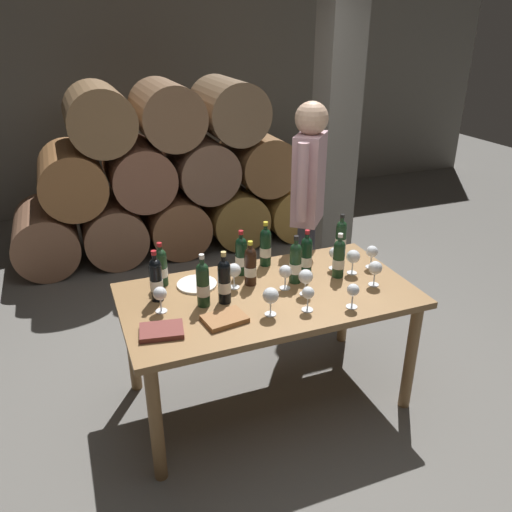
{
  "coord_description": "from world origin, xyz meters",
  "views": [
    {
      "loc": [
        -1.02,
        -2.42,
        2.21
      ],
      "look_at": [
        0.0,
        0.2,
        0.91
      ],
      "focal_mm": 35.94,
      "sensor_mm": 36.0,
      "label": 1
    }
  ],
  "objects_px": {
    "wine_bottle_2": "(161,267)",
    "wine_glass_4": "(285,272)",
    "leather_ledger": "(225,319)",
    "serving_plate": "(197,284)",
    "wine_glass_3": "(308,294)",
    "wine_bottle_0": "(341,238)",
    "wine_glass_1": "(160,294)",
    "wine_glass_2": "(353,291)",
    "wine_bottle_3": "(250,266)",
    "wine_glass_7": "(234,271)",
    "wine_bottle_8": "(241,255)",
    "wine_bottle_9": "(224,281)",
    "wine_bottle_4": "(295,262)",
    "sommelier_presenting": "(308,197)",
    "dining_table": "(268,306)",
    "wine_bottle_7": "(265,247)",
    "wine_glass_6": "(335,254)",
    "wine_bottle_6": "(203,284)",
    "wine_bottle_10": "(306,256)",
    "wine_bottle_5": "(339,258)",
    "wine_glass_0": "(375,269)",
    "wine_bottle_1": "(156,279)",
    "wine_glass_9": "(306,277)",
    "wine_glass_5": "(271,296)",
    "tasting_notebook": "(162,331)",
    "wine_glass_8": "(353,257)"
  },
  "relations": [
    {
      "from": "wine_glass_0",
      "to": "wine_glass_7",
      "type": "xyz_separation_m",
      "value": [
        -0.79,
        0.27,
        0.0
      ]
    },
    {
      "from": "wine_glass_2",
      "to": "leather_ledger",
      "type": "bearing_deg",
      "value": 170.43
    },
    {
      "from": "wine_bottle_9",
      "to": "leather_ledger",
      "type": "distance_m",
      "value": 0.24
    },
    {
      "from": "wine_bottle_8",
      "to": "wine_glass_6",
      "type": "relative_size",
      "value": 1.98
    },
    {
      "from": "wine_glass_2",
      "to": "wine_glass_6",
      "type": "relative_size",
      "value": 0.98
    },
    {
      "from": "wine_bottle_0",
      "to": "wine_glass_1",
      "type": "relative_size",
      "value": 1.97
    },
    {
      "from": "wine_bottle_3",
      "to": "wine_bottle_6",
      "type": "relative_size",
      "value": 0.9
    },
    {
      "from": "dining_table",
      "to": "wine_glass_7",
      "type": "bearing_deg",
      "value": 141.51
    },
    {
      "from": "wine_bottle_7",
      "to": "wine_glass_3",
      "type": "relative_size",
      "value": 2.08
    },
    {
      "from": "leather_ledger",
      "to": "serving_plate",
      "type": "bearing_deg",
      "value": 85.1
    },
    {
      "from": "wine_glass_3",
      "to": "wine_glass_2",
      "type": "bearing_deg",
      "value": -13.92
    },
    {
      "from": "wine_glass_3",
      "to": "wine_bottle_4",
      "type": "bearing_deg",
      "value": 76.57
    },
    {
      "from": "wine_bottle_2",
      "to": "wine_glass_4",
      "type": "height_order",
      "value": "wine_bottle_2"
    },
    {
      "from": "wine_bottle_8",
      "to": "wine_bottle_9",
      "type": "xyz_separation_m",
      "value": [
        -0.21,
        -0.3,
        0.01
      ]
    },
    {
      "from": "wine_bottle_8",
      "to": "wine_glass_4",
      "type": "bearing_deg",
      "value": -57.94
    },
    {
      "from": "wine_glass_1",
      "to": "wine_glass_8",
      "type": "xyz_separation_m",
      "value": [
        1.21,
        0.03,
        0.01
      ]
    },
    {
      "from": "wine_bottle_1",
      "to": "wine_glass_5",
      "type": "relative_size",
      "value": 1.89
    },
    {
      "from": "wine_bottle_1",
      "to": "wine_glass_9",
      "type": "xyz_separation_m",
      "value": [
        0.81,
        -0.25,
        -0.02
      ]
    },
    {
      "from": "wine_bottle_4",
      "to": "sommelier_presenting",
      "type": "relative_size",
      "value": 0.18
    },
    {
      "from": "wine_bottle_2",
      "to": "wine_glass_3",
      "type": "relative_size",
      "value": 1.91
    },
    {
      "from": "dining_table",
      "to": "wine_glass_0",
      "type": "xyz_separation_m",
      "value": [
        0.63,
        -0.14,
        0.2
      ]
    },
    {
      "from": "wine_bottle_4",
      "to": "sommelier_presenting",
      "type": "distance_m",
      "value": 0.81
    },
    {
      "from": "wine_bottle_3",
      "to": "serving_plate",
      "type": "relative_size",
      "value": 1.17
    },
    {
      "from": "wine_glass_2",
      "to": "wine_glass_6",
      "type": "bearing_deg",
      "value": 72.67
    },
    {
      "from": "wine_bottle_3",
      "to": "wine_glass_4",
      "type": "relative_size",
      "value": 1.86
    },
    {
      "from": "wine_glass_2",
      "to": "tasting_notebook",
      "type": "distance_m",
      "value": 1.05
    },
    {
      "from": "sommelier_presenting",
      "to": "wine_glass_9",
      "type": "bearing_deg",
      "value": -116.94
    },
    {
      "from": "wine_bottle_5",
      "to": "wine_glass_0",
      "type": "xyz_separation_m",
      "value": [
        0.14,
        -0.18,
        -0.01
      ]
    },
    {
      "from": "wine_bottle_3",
      "to": "wine_glass_7",
      "type": "relative_size",
      "value": 1.79
    },
    {
      "from": "dining_table",
      "to": "sommelier_presenting",
      "type": "relative_size",
      "value": 0.99
    },
    {
      "from": "wine_bottle_0",
      "to": "wine_bottle_5",
      "type": "height_order",
      "value": "wine_bottle_0"
    },
    {
      "from": "wine_glass_0",
      "to": "wine_glass_4",
      "type": "height_order",
      "value": "wine_glass_0"
    },
    {
      "from": "wine_bottle_3",
      "to": "serving_plate",
      "type": "height_order",
      "value": "wine_bottle_3"
    },
    {
      "from": "wine_bottle_3",
      "to": "wine_bottle_8",
      "type": "distance_m",
      "value": 0.15
    },
    {
      "from": "wine_bottle_0",
      "to": "wine_bottle_10",
      "type": "relative_size",
      "value": 0.99
    },
    {
      "from": "wine_bottle_10",
      "to": "wine_glass_6",
      "type": "distance_m",
      "value": 0.21
    },
    {
      "from": "wine_bottle_6",
      "to": "serving_plate",
      "type": "bearing_deg",
      "value": 83.94
    },
    {
      "from": "wine_bottle_7",
      "to": "wine_bottle_10",
      "type": "relative_size",
      "value": 1.0
    },
    {
      "from": "wine_bottle_1",
      "to": "wine_bottle_3",
      "type": "distance_m",
      "value": 0.56
    },
    {
      "from": "wine_glass_6",
      "to": "wine_glass_9",
      "type": "distance_m",
      "value": 0.4
    },
    {
      "from": "wine_glass_2",
      "to": "wine_glass_5",
      "type": "relative_size",
      "value": 0.89
    },
    {
      "from": "wine_glass_4",
      "to": "wine_glass_9",
      "type": "distance_m",
      "value": 0.13
    },
    {
      "from": "wine_bottle_0",
      "to": "sommelier_presenting",
      "type": "relative_size",
      "value": 0.17
    },
    {
      "from": "wine_bottle_6",
      "to": "wine_bottle_9",
      "type": "distance_m",
      "value": 0.12
    },
    {
      "from": "wine_bottle_6",
      "to": "wine_glass_4",
      "type": "height_order",
      "value": "wine_bottle_6"
    },
    {
      "from": "wine_bottle_2",
      "to": "leather_ledger",
      "type": "distance_m",
      "value": 0.58
    },
    {
      "from": "wine_bottle_7",
      "to": "wine_glass_6",
      "type": "height_order",
      "value": "wine_bottle_7"
    },
    {
      "from": "wine_bottle_5",
      "to": "wine_glass_9",
      "type": "bearing_deg",
      "value": -155.21
    },
    {
      "from": "wine_bottle_1",
      "to": "wine_bottle_7",
      "type": "distance_m",
      "value": 0.77
    },
    {
      "from": "wine_glass_1",
      "to": "wine_glass_0",
      "type": "bearing_deg",
      "value": -7.19
    }
  ]
}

